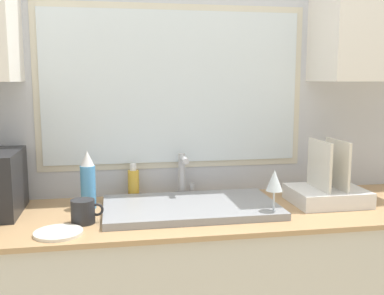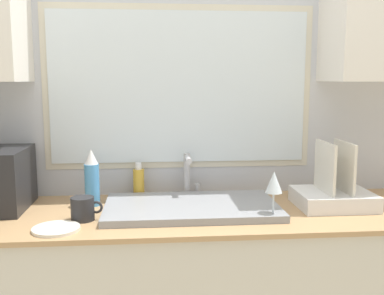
{
  "view_description": "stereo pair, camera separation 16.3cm",
  "coord_description": "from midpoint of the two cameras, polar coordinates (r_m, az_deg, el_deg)",
  "views": [
    {
      "loc": [
        -0.29,
        -1.53,
        1.45
      ],
      "look_at": [
        0.03,
        0.28,
        1.17
      ],
      "focal_mm": 42.0,
      "sensor_mm": 36.0,
      "label": 1
    },
    {
      "loc": [
        -0.13,
        -1.55,
        1.45
      ],
      "look_at": [
        0.03,
        0.28,
        1.17
      ],
      "focal_mm": 42.0,
      "sensor_mm": 36.0,
      "label": 2
    }
  ],
  "objects": [
    {
      "name": "wall_back",
      "position": [
        2.16,
        -4.56,
        6.83
      ],
      "size": [
        6.0,
        0.38,
        2.6
      ],
      "color": "silver",
      "rests_on": "ground_plane"
    },
    {
      "name": "soap_bottle",
      "position": [
        2.16,
        -9.6,
        -4.51
      ],
      "size": [
        0.05,
        0.05,
        0.17
      ],
      "color": "gold",
      "rests_on": "countertop"
    },
    {
      "name": "small_plate",
      "position": [
        1.75,
        -19.22,
        -10.23
      ],
      "size": [
        0.18,
        0.18,
        0.01
      ],
      "color": "silver",
      "rests_on": "countertop"
    },
    {
      "name": "faucet",
      "position": [
        2.14,
        -3.29,
        -3.15
      ],
      "size": [
        0.08,
        0.15,
        0.21
      ],
      "color": "#B7B7BC",
      "rests_on": "countertop"
    },
    {
      "name": "spray_bottle",
      "position": [
        2.03,
        -15.34,
        -4.11
      ],
      "size": [
        0.07,
        0.07,
        0.25
      ],
      "color": "#4C99D8",
      "rests_on": "countertop"
    },
    {
      "name": "dish_rack",
      "position": [
        2.11,
        14.69,
        -5.36
      ],
      "size": [
        0.32,
        0.27,
        0.29
      ],
      "color": "white",
      "rests_on": "countertop"
    },
    {
      "name": "wine_glass",
      "position": [
        1.83,
        7.93,
        -4.4
      ],
      "size": [
        0.07,
        0.07,
        0.2
      ],
      "color": "silver",
      "rests_on": "countertop"
    },
    {
      "name": "mug_near_sink",
      "position": [
        1.84,
        -16.14,
        -7.84
      ],
      "size": [
        0.13,
        0.09,
        0.09
      ],
      "color": "#262628",
      "rests_on": "countertop"
    },
    {
      "name": "sink_basin",
      "position": [
        1.95,
        -2.6,
        -7.59
      ],
      "size": [
        0.74,
        0.43,
        0.03
      ],
      "color": "gray",
      "rests_on": "countertop"
    }
  ]
}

